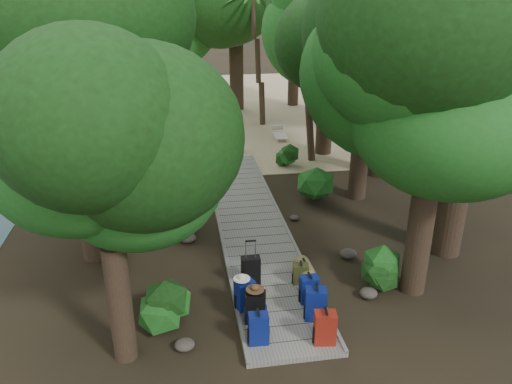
{
  "coord_description": "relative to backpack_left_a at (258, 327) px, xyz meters",
  "views": [
    {
      "loc": [
        -2.01,
        -12.28,
        6.73
      ],
      "look_at": [
        0.18,
        1.11,
        1.0
      ],
      "focal_mm": 35.0,
      "sensor_mm": 36.0,
      "label": 1
    }
  ],
  "objects": [
    {
      "name": "sand_beach",
      "position": [
        0.68,
        20.42,
        -0.47
      ],
      "size": [
        40.0,
        22.0,
        0.02
      ],
      "primitive_type": "cube",
      "color": "tan",
      "rests_on": "ground"
    },
    {
      "name": "tree_back_a",
      "position": [
        -0.72,
        19.05,
        3.84
      ],
      "size": [
        5.0,
        5.0,
        8.65
      ],
      "primitive_type": null,
      "color": "black",
      "rests_on": "ground"
    },
    {
      "name": "tree_back_c",
      "position": [
        5.53,
        20.61,
        3.99
      ],
      "size": [
        4.97,
        4.97,
        8.94
      ],
      "primitive_type": null,
      "color": "black",
      "rests_on": "ground"
    },
    {
      "name": "tree_right_b",
      "position": [
        5.59,
        2.95,
        4.97
      ],
      "size": [
        6.11,
        6.11,
        10.91
      ],
      "primitive_type": null,
      "color": "black",
      "rests_on": "ground"
    },
    {
      "name": "palm_right_b",
      "position": [
        6.12,
        15.7,
        3.47
      ],
      "size": [
        4.09,
        4.09,
        7.9
      ],
      "primitive_type": null,
      "color": "#163D11",
      "rests_on": "ground"
    },
    {
      "name": "backpack_left_a",
      "position": [
        0.0,
        0.0,
        0.0
      ],
      "size": [
        0.4,
        0.29,
        0.73
      ],
      "primitive_type": null,
      "rotation": [
        0.0,
        0.0,
        -0.04
      ],
      "color": "navy",
      "rests_on": "boardwalk"
    },
    {
      "name": "shrub_right_b",
      "position": [
        2.92,
        6.73,
        0.12
      ],
      "size": [
        1.34,
        1.34,
        1.21
      ],
      "primitive_type": null,
      "color": "#19531B",
      "rests_on": "ground"
    },
    {
      "name": "boardwalk",
      "position": [
        0.68,
        5.42,
        -0.42
      ],
      "size": [
        2.0,
        12.0,
        0.12
      ],
      "primitive_type": "cube",
      "color": "gray",
      "rests_on": "ground"
    },
    {
      "name": "ground",
      "position": [
        0.68,
        4.42,
        -0.48
      ],
      "size": [
        120.0,
        120.0,
        0.0
      ],
      "primitive_type": "plane",
      "color": "black",
      "rests_on": "ground"
    },
    {
      "name": "palm_left_a",
      "position": [
        -3.88,
        10.31,
        2.99
      ],
      "size": [
        4.37,
        4.37,
        6.95
      ],
      "primitive_type": null,
      "color": "#163D11",
      "rests_on": "ground"
    },
    {
      "name": "suitcase_on_boardwalk",
      "position": [
        0.17,
        2.11,
        -0.02
      ],
      "size": [
        0.45,
        0.25,
        0.69
      ],
      "primitive_type": null,
      "rotation": [
        0.0,
        0.0,
        -0.02
      ],
      "color": "black",
      "rests_on": "boardwalk"
    },
    {
      "name": "backpack_left_c",
      "position": [
        -0.1,
        1.16,
        0.01
      ],
      "size": [
        0.48,
        0.42,
        0.75
      ],
      "primitive_type": null,
      "rotation": [
        0.0,
        0.0,
        0.39
      ],
      "color": "navy",
      "rests_on": "boardwalk"
    },
    {
      "name": "tree_left_b",
      "position": [
        -3.65,
        4.19,
        4.13
      ],
      "size": [
        5.13,
        5.13,
        9.23
      ],
      "primitive_type": null,
      "color": "black",
      "rests_on": "ground"
    },
    {
      "name": "tree_left_a",
      "position": [
        -2.58,
        0.15,
        2.71
      ],
      "size": [
        3.83,
        3.83,
        6.38
      ],
      "primitive_type": null,
      "color": "black",
      "rests_on": "ground"
    },
    {
      "name": "rock_left_b",
      "position": [
        -1.55,
        1.94,
        -0.39
      ],
      "size": [
        0.34,
        0.31,
        0.19
      ],
      "primitive_type": null,
      "color": "#4C473F",
      "rests_on": "ground"
    },
    {
      "name": "rock_left_a",
      "position": [
        -1.45,
        0.16,
        -0.37
      ],
      "size": [
        0.4,
        0.36,
        0.22
      ],
      "primitive_type": null,
      "color": "#4C473F",
      "rests_on": "ground"
    },
    {
      "name": "shrub_left_c",
      "position": [
        -1.78,
        9.37,
        0.11
      ],
      "size": [
        1.32,
        1.32,
        1.19
      ],
      "primitive_type": null,
      "color": "#19531B",
      "rests_on": "ground"
    },
    {
      "name": "sun_lounger",
      "position": [
        3.36,
        13.86,
        -0.19
      ],
      "size": [
        0.64,
        1.73,
        0.55
      ],
      "primitive_type": null,
      "rotation": [
        0.0,
        0.0,
        -0.05
      ],
      "color": "silver",
      "rests_on": "sand_beach"
    },
    {
      "name": "rock_right_c",
      "position": [
        2.03,
        5.5,
        -0.41
      ],
      "size": [
        0.27,
        0.25,
        0.15
      ],
      "primitive_type": null,
      "color": "#4C473F",
      "rests_on": "ground"
    },
    {
      "name": "tree_right_f",
      "position": [
        7.35,
        13.53,
        4.13
      ],
      "size": [
        5.17,
        5.17,
        9.24
      ],
      "primitive_type": null,
      "color": "black",
      "rests_on": "ground"
    },
    {
      "name": "backpack_right_b",
      "position": [
        1.32,
        0.57,
        0.03
      ],
      "size": [
        0.5,
        0.4,
        0.8
      ],
      "primitive_type": null,
      "rotation": [
        0.0,
        0.0,
        -0.22
      ],
      "color": "navy",
      "rests_on": "boardwalk"
    },
    {
      "name": "duffel_right_khaki",
      "position": [
        1.49,
        2.15,
        -0.16
      ],
      "size": [
        0.43,
        0.63,
        0.42
      ],
      "primitive_type": null,
      "rotation": [
        0.0,
        0.0,
        0.02
      ],
      "color": "olive",
      "rests_on": "boardwalk"
    },
    {
      "name": "tree_back_b",
      "position": [
        2.13,
        20.1,
        5.11
      ],
      "size": [
        6.27,
        6.27,
        11.2
      ],
      "primitive_type": null,
      "color": "black",
      "rests_on": "ground"
    },
    {
      "name": "tree_right_e",
      "position": [
        4.74,
        11.62,
        4.35
      ],
      "size": [
        5.37,
        5.37,
        9.67
      ],
      "primitive_type": null,
      "color": "black",
      "rests_on": "ground"
    },
    {
      "name": "backpack_right_d",
      "position": [
        1.34,
        1.93,
        -0.09
      ],
      "size": [
        0.39,
        0.31,
        0.55
      ],
      "primitive_type": null,
      "rotation": [
        0.0,
        0.0,
        -0.15
      ],
      "color": "#373A1A",
      "rests_on": "boardwalk"
    },
    {
      "name": "backpack_right_c",
      "position": [
        1.34,
        1.18,
        -0.02
      ],
      "size": [
        0.41,
        0.3,
        0.69
      ],
      "primitive_type": null,
      "rotation": [
        0.0,
        0.0,
        0.03
      ],
      "color": "navy",
      "rests_on": "boardwalk"
    },
    {
      "name": "tree_left_c",
      "position": [
        -3.37,
        7.68,
        3.21
      ],
      "size": [
        4.25,
        4.25,
        7.4
      ],
      "primitive_type": null,
      "color": "black",
      "rests_on": "ground"
    },
    {
      "name": "rock_right_a",
      "position": [
        2.78,
        1.26,
        -0.37
      ],
      "size": [
        0.42,
        0.38,
        0.23
      ],
      "primitive_type": null,
      "color": "#4C473F",
      "rests_on": "ground"
    },
    {
      "name": "backpack_right_a",
      "position": [
        1.29,
        -0.2,
        0.01
      ],
      "size": [
        0.46,
        0.36,
        0.76
      ],
      "primitive_type": null,
      "rotation": [
        0.0,
        0.0,
        -0.14
      ],
      "color": "maroon",
      "rests_on": "boardwalk"
    },
    {
      "name": "rock_right_b",
      "position": [
        2.91,
        3.06,
        -0.36
      ],
      "size": [
        0.44,
        0.4,
        0.24
      ],
      "primitive_type": null,
      "color": "#4C473F",
      "rests_on": "ground"
    },
    {
      "name": "backpack_left_b",
      "position": [
        0.05,
        0.67,
        0.02
      ],
      "size": [
        0.48,
        0.39,
        0.78
      ],
      "primitive_type": null,
      "rotation": [
        0.0,
        0.0,
        -0.22
      ],
      "color": "black",
      "rests_on": "boardwalk"
    },
    {
      "name": "shrub_left_b",
      "position": [
        -1.32,
        5.62,
        -0.04
      ],
      "size": [
        0.98,
        0.98,
        0.88
      ],
      "primitive_type": null,
      "color": "#19531B",
      "rests_on": "ground"
    },
    {
      "name": "tree_back_d",
      "position": [
        -5.28,
        18.81,
        3.32
      ],
      "size": [
        4.57,
        4.57,
        7.61
      ],
      "primitive_type": null,
      "color": "black",
      "rests_on": "ground"
    },
    {
      "name": "hat_white",
      "position": [
        -0.17,
        1.16,
        0.45
      ],
      "size": [
        0.37,
        0.37,
        0.12
      ],
      "primitive_type": null,
      "color": "silver",
      "rests_on": "backpack_left_c"
    },
    {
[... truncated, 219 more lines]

